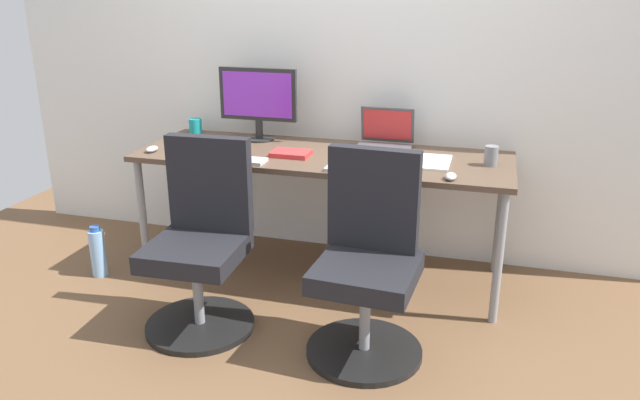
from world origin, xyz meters
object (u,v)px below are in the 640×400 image
Objects in this scene: desktop_monitor at (258,99)px; office_chair_right at (368,265)px; office_chair_left at (201,245)px; water_bottle_on_floor at (98,252)px; open_laptop at (385,139)px; coffee_mug at (195,126)px.

office_chair_right is at bearing -46.39° from desktop_monitor.
office_chair_left and office_chair_right have the same top height.
water_bottle_on_floor is 1.80m from open_laptop.
office_chair_left is 0.93m from water_bottle_on_floor.
coffee_mug reaches higher than water_bottle_on_floor.
office_chair_right is (0.83, -0.00, 0.00)m from office_chair_left.
water_bottle_on_floor is 0.65× the size of desktop_monitor.
water_bottle_on_floor is at bearing 169.46° from office_chair_right.
office_chair_right is at bearing -36.22° from coffee_mug.
desktop_monitor is (0.79, 0.61, 0.83)m from water_bottle_on_floor.
open_laptop reaches higher than coffee_mug.
office_chair_left is 10.22× the size of coffee_mug.
desktop_monitor reaches higher than office_chair_right.
office_chair_right is 1.72m from water_bottle_on_floor.
office_chair_left is at bearing -20.35° from water_bottle_on_floor.
coffee_mug is (-1.22, 0.05, -0.01)m from open_laptop.
desktop_monitor is 0.79m from open_laptop.
desktop_monitor is at bearing 133.61° from office_chair_right.
office_chair_right is 3.03× the size of water_bottle_on_floor.
office_chair_right is 1.96× the size of desktop_monitor.
open_laptop is (-0.11, 0.93, 0.36)m from office_chair_right.
open_laptop is at bearing 51.92° from office_chair_left.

